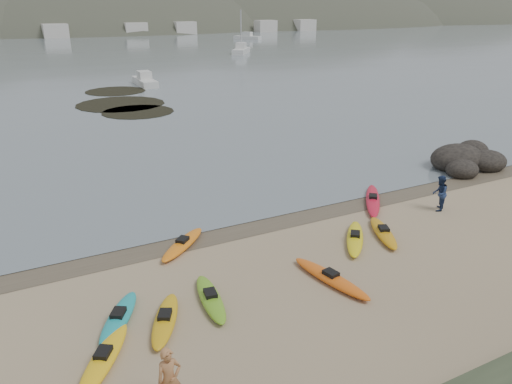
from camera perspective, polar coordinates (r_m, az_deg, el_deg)
ground at (r=23.91m, az=-0.00°, el=-3.36°), size 600.00×600.00×0.00m
wet_sand at (r=23.66m, az=0.34°, el=-3.62°), size 60.00×60.00×0.00m
water at (r=319.60m, az=-27.23°, el=16.90°), size 1200.00×1200.00×0.00m
kayaks at (r=19.86m, az=1.81°, el=-8.18°), size 18.01×9.69×0.34m
person_west at (r=13.64m, az=-9.87°, el=-20.30°), size 0.66×0.44×1.78m
person_east at (r=26.46m, az=20.26°, el=-0.14°), size 1.12×1.08×1.82m
rock_cluster at (r=34.40m, az=22.89°, el=3.03°), size 5.32×3.92×1.82m
kelp_mats at (r=54.98m, az=-14.94°, el=9.90°), size 9.38×19.88×0.04m
moored_boats at (r=99.74m, az=-20.63°, el=14.23°), size 108.58×77.36×1.27m
far_hills at (r=220.45m, az=-15.04°, el=13.43°), size 550.00×135.00×80.00m
far_town at (r=165.27m, az=-23.17°, el=16.53°), size 199.00×5.00×4.00m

